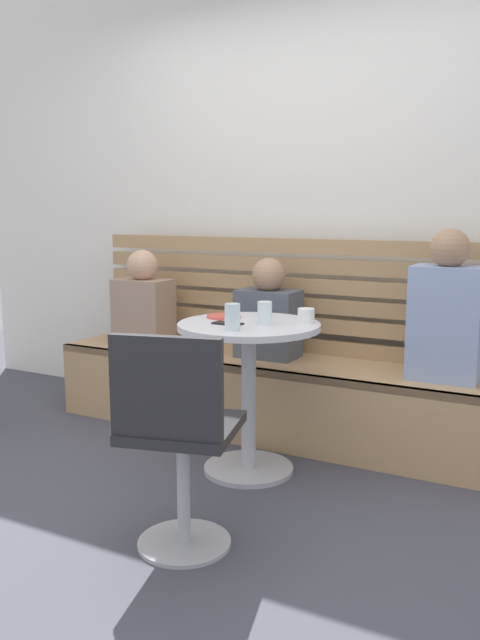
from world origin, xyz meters
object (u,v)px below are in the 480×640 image
at_px(white_chair, 177,435).
at_px(person_child_middle, 143,304).
at_px(person_adult, 446,313).
at_px(cup_glass_tall, 232,317).
at_px(cup_ceramic_white, 306,316).
at_px(cup_water_clear, 265,313).
at_px(phone_on_table, 228,323).
at_px(booth_bench, 277,397).
at_px(plate_small, 224,316).
at_px(cafe_table, 249,368).
at_px(person_child_left, 268,314).

xyz_separation_m(white_chair, person_child_middle, (-1.12, 1.33, 0.23)).
relative_size(person_adult, cup_glass_tall, 6.19).
height_order(white_chair, cup_ceramic_white, white_chair).
relative_size(cup_water_clear, phone_on_table, 0.79).
height_order(person_child_middle, phone_on_table, person_child_middle).
bearing_deg(cup_water_clear, person_child_middle, 154.20).
bearing_deg(booth_bench, plate_small, -100.09).
bearing_deg(cafe_table, person_child_left, 106.62).
distance_m(white_chair, cup_ceramic_white, 1.00).
xyz_separation_m(person_child_left, cup_ceramic_white, (0.41, -0.45, 0.09)).
xyz_separation_m(cafe_table, phone_on_table, (-0.07, -0.08, 0.23)).
relative_size(cup_ceramic_white, cup_water_clear, 0.73).
bearing_deg(cup_ceramic_white, white_chair, -97.02).
relative_size(person_adult, cup_water_clear, 6.75).
xyz_separation_m(person_adult, phone_on_table, (-0.88, -0.61, -0.03)).
height_order(cafe_table, plate_small, plate_small).
xyz_separation_m(white_chair, person_adult, (0.68, 1.35, 0.31)).
relative_size(person_child_left, cup_ceramic_white, 7.06).
bearing_deg(plate_small, cup_water_clear, -18.26).
bearing_deg(plate_small, cup_ceramic_white, 6.35).
relative_size(cafe_table, cup_water_clear, 6.73).
distance_m(person_child_middle, cup_water_clear, 1.21).
relative_size(cafe_table, white_chair, 0.87).
height_order(cup_water_clear, plate_small, cup_water_clear).
bearing_deg(cup_water_clear, person_child_left, 113.91).
height_order(cup_ceramic_white, cup_glass_tall, cup_glass_tall).
relative_size(cafe_table, cup_glass_tall, 6.17).
height_order(person_child_middle, cup_ceramic_white, person_child_middle).
distance_m(cup_ceramic_white, cup_glass_tall, 0.39).
bearing_deg(cup_ceramic_white, person_adult, 35.83).
bearing_deg(cafe_table, booth_bench, 100.39).
relative_size(white_chair, phone_on_table, 6.07).
height_order(booth_bench, cup_water_clear, cup_water_clear).
bearing_deg(booth_bench, person_child_middle, -178.26).
distance_m(cup_water_clear, phone_on_table, 0.18).
bearing_deg(cup_water_clear, cup_glass_tall, -109.32).
bearing_deg(person_child_middle, person_child_left, 4.27).
bearing_deg(cup_glass_tall, cafe_table, 95.71).
xyz_separation_m(cafe_table, person_child_left, (-0.17, 0.58, 0.17)).
bearing_deg(person_child_middle, cafe_table, -27.37).
bearing_deg(cup_ceramic_white, person_child_left, 132.49).
height_order(booth_bench, person_child_left, person_child_left).
bearing_deg(cafe_table, person_child_middle, 152.63).
relative_size(booth_bench, cup_water_clear, 24.55).
height_order(booth_bench, cafe_table, cafe_table).
bearing_deg(cup_ceramic_white, cafe_table, -151.94).
distance_m(cup_glass_tall, plate_small, 0.35).
distance_m(person_child_middle, cup_ceramic_white, 1.30).
bearing_deg(person_child_middle, booth_bench, 1.74).
bearing_deg(cup_glass_tall, person_adult, 43.09).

